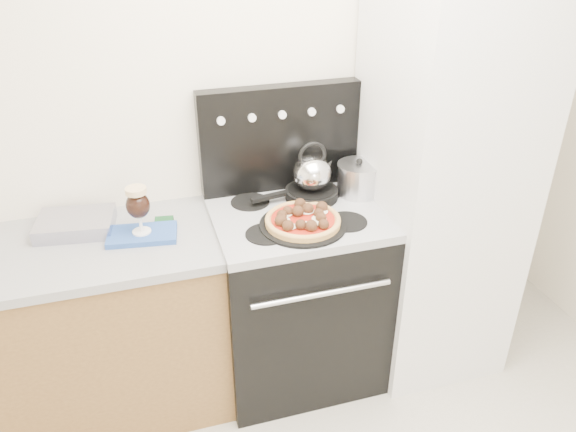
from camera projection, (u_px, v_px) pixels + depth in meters
name	position (u px, v px, depth m)	size (l,w,h in m)	color
room_shell	(364.00, 258.00, 1.60)	(3.52, 3.01, 2.52)	beige
base_cabinet	(59.00, 340.00, 2.50)	(1.45, 0.60, 0.86)	brown
countertop	(36.00, 255.00, 2.28)	(1.48, 0.63, 0.04)	#97979A
stove_body	(296.00, 297.00, 2.75)	(0.76, 0.65, 0.88)	black
cooktop	(297.00, 216.00, 2.53)	(0.76, 0.65, 0.04)	#ADADB2
backguard	(280.00, 138.00, 2.63)	(0.76, 0.08, 0.50)	black
fridge	(439.00, 188.00, 2.66)	(0.64, 0.68, 1.90)	silver
foil_sheet	(76.00, 224.00, 2.40)	(0.32, 0.23, 0.06)	silver
oven_mitt	(142.00, 235.00, 2.36)	(0.29, 0.16, 0.02)	#2A50A4
beer_glass	(139.00, 210.00, 2.31)	(0.10, 0.10, 0.21)	black
pizza_pan	(303.00, 225.00, 2.41)	(0.38, 0.38, 0.01)	black
pizza	(303.00, 219.00, 2.39)	(0.32, 0.32, 0.05)	tan
skillet	(312.00, 194.00, 2.63)	(0.25, 0.25, 0.04)	black
tea_kettle	(312.00, 170.00, 2.57)	(0.18, 0.18, 0.20)	silver
stock_pot	(358.00, 180.00, 2.65)	(0.20, 0.20, 0.14)	silver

